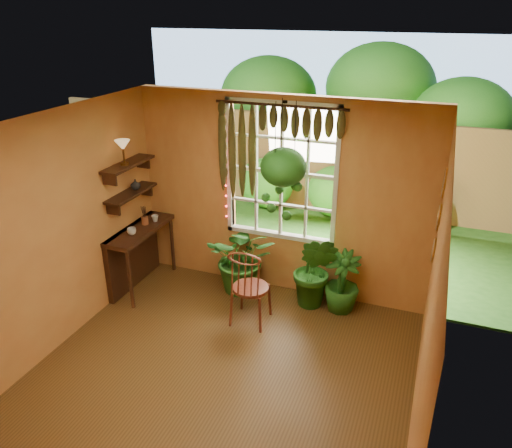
% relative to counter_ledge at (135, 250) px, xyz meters
% --- Properties ---
extents(floor, '(4.50, 4.50, 0.00)m').
position_rel_counter_ledge_xyz_m(floor, '(1.91, -1.60, -0.55)').
color(floor, brown).
rests_on(floor, ground).
extents(ceiling, '(4.50, 4.50, 0.00)m').
position_rel_counter_ledge_xyz_m(ceiling, '(1.91, -1.60, 2.15)').
color(ceiling, white).
rests_on(ceiling, wall_back).
extents(wall_back, '(4.00, 0.00, 4.00)m').
position_rel_counter_ledge_xyz_m(wall_back, '(1.91, 0.65, 0.80)').
color(wall_back, '#CB8E45').
rests_on(wall_back, floor).
extents(wall_left, '(0.00, 4.50, 4.50)m').
position_rel_counter_ledge_xyz_m(wall_left, '(-0.09, -1.60, 0.80)').
color(wall_left, '#CB8E45').
rests_on(wall_left, floor).
extents(wall_right, '(0.00, 4.50, 4.50)m').
position_rel_counter_ledge_xyz_m(wall_right, '(3.91, -1.60, 0.80)').
color(wall_right, '#CB8E45').
rests_on(wall_right, floor).
extents(window, '(1.52, 0.10, 1.86)m').
position_rel_counter_ledge_xyz_m(window, '(1.91, 0.68, 1.15)').
color(window, silver).
rests_on(window, wall_back).
extents(valance_vine, '(1.70, 0.12, 1.10)m').
position_rel_counter_ledge_xyz_m(valance_vine, '(1.82, 0.56, 1.73)').
color(valance_vine, '#321B0D').
rests_on(valance_vine, window).
extents(string_lights, '(0.03, 0.03, 1.54)m').
position_rel_counter_ledge_xyz_m(string_lights, '(1.15, 0.59, 1.20)').
color(string_lights, '#FF2633').
rests_on(string_lights, window).
extents(wall_plates, '(0.04, 0.32, 1.10)m').
position_rel_counter_ledge_xyz_m(wall_plates, '(3.89, 0.19, 1.00)').
color(wall_plates, '#FEEFCF').
rests_on(wall_plates, wall_right).
extents(counter_ledge, '(0.40, 1.20, 0.90)m').
position_rel_counter_ledge_xyz_m(counter_ledge, '(0.00, 0.00, 0.00)').
color(counter_ledge, '#321B0D').
rests_on(counter_ledge, floor).
extents(shelf_lower, '(0.25, 0.90, 0.04)m').
position_rel_counter_ledge_xyz_m(shelf_lower, '(0.03, 0.00, 0.85)').
color(shelf_lower, '#321B0D').
rests_on(shelf_lower, wall_left).
extents(shelf_upper, '(0.25, 0.90, 0.04)m').
position_rel_counter_ledge_xyz_m(shelf_upper, '(0.03, 0.00, 1.25)').
color(shelf_upper, '#321B0D').
rests_on(shelf_upper, wall_left).
extents(backyard, '(14.00, 10.00, 12.00)m').
position_rel_counter_ledge_xyz_m(backyard, '(2.15, 5.27, 0.73)').
color(backyard, '#1F4F16').
rests_on(backyard, ground).
extents(windsor_chair, '(0.46, 0.49, 1.22)m').
position_rel_counter_ledge_xyz_m(windsor_chair, '(1.84, -0.30, -0.20)').
color(windsor_chair, maroon).
rests_on(windsor_chair, floor).
extents(potted_plant_left, '(1.07, 0.98, 1.02)m').
position_rel_counter_ledge_xyz_m(potted_plant_left, '(1.48, 0.38, -0.04)').
color(potted_plant_left, '#144E16').
rests_on(potted_plant_left, floor).
extents(potted_plant_mid, '(0.68, 0.60, 1.07)m').
position_rel_counter_ledge_xyz_m(potted_plant_mid, '(2.51, 0.34, -0.02)').
color(potted_plant_mid, '#144E16').
rests_on(potted_plant_mid, floor).
extents(potted_plant_right, '(0.50, 0.50, 0.83)m').
position_rel_counter_ledge_xyz_m(potted_plant_right, '(2.85, 0.39, -0.14)').
color(potted_plant_right, '#144E16').
rests_on(potted_plant_right, floor).
extents(hanging_basket, '(0.57, 0.57, 1.43)m').
position_rel_counter_ledge_xyz_m(hanging_basket, '(2.06, 0.29, 1.30)').
color(hanging_basket, black).
rests_on(hanging_basket, ceiling).
extents(cup_a, '(0.14, 0.14, 0.09)m').
position_rel_counter_ledge_xyz_m(cup_a, '(0.13, -0.21, 0.40)').
color(cup_a, silver).
rests_on(cup_a, counter_ledge).
extents(cup_b, '(0.11, 0.11, 0.09)m').
position_rel_counter_ledge_xyz_m(cup_b, '(0.19, 0.28, 0.39)').
color(cup_b, beige).
rests_on(cup_b, counter_ledge).
extents(brush_jar, '(0.09, 0.09, 0.34)m').
position_rel_counter_ledge_xyz_m(brush_jar, '(0.11, 0.14, 0.48)').
color(brush_jar, brown).
rests_on(brush_jar, counter_ledge).
extents(shelf_vase, '(0.18, 0.18, 0.14)m').
position_rel_counter_ledge_xyz_m(shelf_vase, '(0.04, 0.11, 0.94)').
color(shelf_vase, '#B2AD99').
rests_on(shelf_vase, shelf_lower).
extents(tiffany_lamp, '(0.19, 0.19, 0.32)m').
position_rel_counter_ledge_xyz_m(tiffany_lamp, '(0.05, -0.09, 1.51)').
color(tiffany_lamp, '#563718').
rests_on(tiffany_lamp, shelf_upper).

